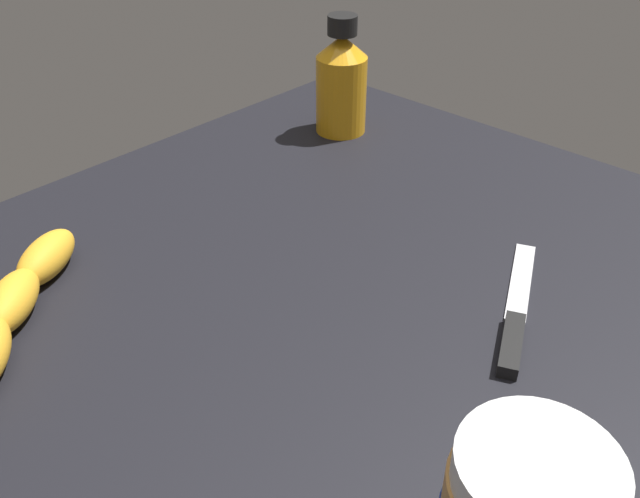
# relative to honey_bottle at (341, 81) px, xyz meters

# --- Properties ---
(ground_plane) EXTENTS (0.89, 0.76, 0.04)m
(ground_plane) POSITION_rel_honey_bottle_xyz_m (0.30, 0.23, -0.09)
(ground_plane) COLOR black
(honey_bottle) EXTENTS (0.06, 0.06, 0.15)m
(honey_bottle) POSITION_rel_honey_bottle_xyz_m (0.00, 0.00, 0.00)
(honey_bottle) COLOR orange
(honey_bottle) RESTS_ON ground_plane
(butter_knife) EXTENTS (0.18, 0.09, 0.01)m
(butter_knife) POSITION_rel_honey_bottle_xyz_m (0.18, 0.36, -0.06)
(butter_knife) COLOR silver
(butter_knife) RESTS_ON ground_plane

